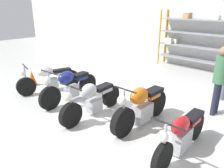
{
  "coord_description": "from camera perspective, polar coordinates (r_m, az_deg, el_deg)",
  "views": [
    {
      "loc": [
        3.89,
        -3.7,
        2.76
      ],
      "look_at": [
        0.0,
        0.4,
        0.7
      ],
      "focal_mm": 35.0,
      "sensor_mm": 36.0,
      "label": 1
    }
  ],
  "objects": [
    {
      "name": "motorcycle_blue",
      "position": [
        6.58,
        -11.1,
        -0.31
      ],
      "size": [
        0.7,
        2.13,
        1.08
      ],
      "rotation": [
        0.0,
        0.0,
        -1.49
      ],
      "color": "black",
      "rests_on": "ground_plane"
    },
    {
      "name": "traffic_cone",
      "position": [
        8.37,
        -20.16,
        1.49
      ],
      "size": [
        0.32,
        0.32,
        0.55
      ],
      "color": "orange",
      "rests_on": "ground_plane"
    },
    {
      "name": "shelving_rack",
      "position": [
        10.25,
        22.87,
        10.62
      ],
      "size": [
        4.32,
        0.63,
        2.56
      ],
      "color": "orange",
      "rests_on": "ground_plane"
    },
    {
      "name": "person_browsing",
      "position": [
        6.15,
        26.4,
        2.02
      ],
      "size": [
        0.33,
        0.33,
        1.82
      ],
      "rotation": [
        0.0,
        0.0,
        3.11
      ],
      "color": "#1E2338",
      "rests_on": "ground_plane"
    },
    {
      "name": "back_wall",
      "position": [
        10.65,
        22.5,
        13.39
      ],
      "size": [
        30.0,
        0.08,
        3.6
      ],
      "color": "silver",
      "rests_on": "ground_plane"
    },
    {
      "name": "ground_plane",
      "position": [
        6.04,
        -2.63,
        -7.21
      ],
      "size": [
        30.0,
        30.0,
        0.0
      ],
      "primitive_type": "plane",
      "color": "silver"
    },
    {
      "name": "motorcycle_silver",
      "position": [
        5.66,
        -5.19,
        -4.01
      ],
      "size": [
        0.74,
        2.12,
        1.03
      ],
      "rotation": [
        0.0,
        0.0,
        -1.49
      ],
      "color": "black",
      "rests_on": "ground_plane"
    },
    {
      "name": "motorcycle_white",
      "position": [
        7.6,
        -15.99,
        1.36
      ],
      "size": [
        0.83,
        2.11,
        0.98
      ],
      "rotation": [
        0.0,
        0.0,
        -1.81
      ],
      "color": "black",
      "rests_on": "ground_plane"
    },
    {
      "name": "motorcycle_orange",
      "position": [
        5.26,
        7.69,
        -5.8
      ],
      "size": [
        0.58,
        2.03,
        1.11
      ],
      "rotation": [
        0.0,
        0.0,
        -1.57
      ],
      "color": "black",
      "rests_on": "ground_plane"
    },
    {
      "name": "motorcycle_red",
      "position": [
        4.48,
        17.82,
        -12.3
      ],
      "size": [
        0.61,
        2.0,
        0.96
      ],
      "rotation": [
        0.0,
        0.0,
        -1.56
      ],
      "color": "black",
      "rests_on": "ground_plane"
    }
  ]
}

